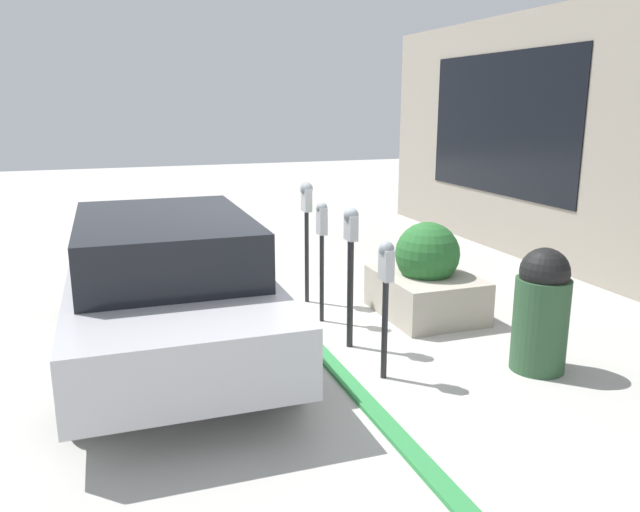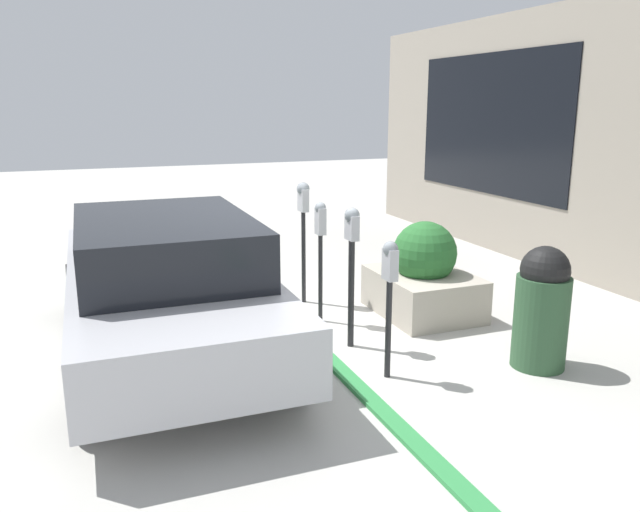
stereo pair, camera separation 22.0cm
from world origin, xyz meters
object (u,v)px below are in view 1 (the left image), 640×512
parking_meter_second (351,250)px  parking_meter_fourth (307,212)px  trash_bin (541,310)px  parking_meter_nearest (386,281)px  planter_box (426,279)px  parked_car_front (165,279)px  parking_meter_middle (322,235)px

parking_meter_second → parking_meter_fourth: bearing=-1.9°
trash_bin → parking_meter_fourth: bearing=27.7°
parking_meter_nearest → trash_bin: size_ratio=1.09×
parking_meter_second → planter_box: (0.64, -1.25, -0.60)m
parking_meter_fourth → parked_car_front: size_ratio=0.33×
parking_meter_nearest → parked_car_front: (1.44, 1.82, -0.19)m
parking_meter_middle → planter_box: size_ratio=1.07×
parking_meter_second → parked_car_front: bearing=71.4°
parking_meter_nearest → parking_meter_middle: (1.67, 0.02, 0.09)m
parking_meter_middle → planter_box: 1.41m
parking_meter_nearest → parking_meter_fourth: size_ratio=0.84×
parked_car_front → trash_bin: (-1.76, -3.31, -0.15)m
parking_meter_fourth → trash_bin: parking_meter_fourth is taller
parked_car_front → trash_bin: size_ratio=3.87×
trash_bin → parked_car_front: bearing=62.0°
parking_meter_fourth → trash_bin: 3.16m
parking_meter_nearest → planter_box: size_ratio=0.99×
parked_car_front → parking_meter_fourth: bearing=-61.4°
parking_meter_middle → parking_meter_fourth: 0.78m
parking_meter_fourth → planter_box: 1.70m
planter_box → parking_meter_nearest: bearing=139.6°
parking_meter_middle → trash_bin: bearing=-142.8°
parking_meter_nearest → planter_box: bearing=-40.4°
planter_box → parked_car_front: (-0.03, 3.07, 0.30)m
parking_meter_nearest → parking_meter_middle: bearing=0.8°
parking_meter_nearest → parking_meter_middle: parking_meter_middle is taller
parking_meter_fourth → parked_car_front: bearing=118.0°
parking_meter_fourth → parking_meter_nearest: bearing=178.9°
parking_meter_middle → planter_box: parking_meter_middle is taller
parking_meter_fourth → parked_car_front: 2.16m
parking_meter_second → parked_car_front: (0.61, 1.81, -0.30)m
parking_meter_second → parking_meter_middle: parking_meter_second is taller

